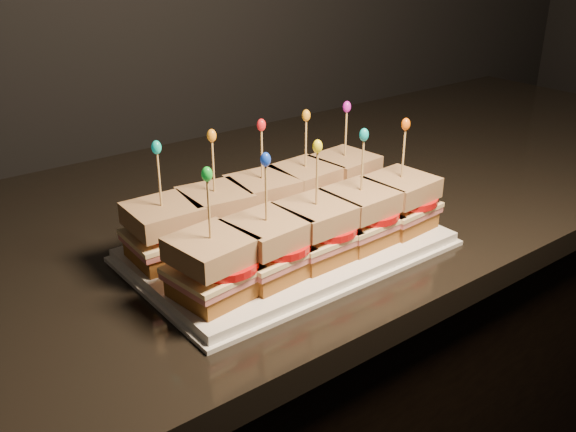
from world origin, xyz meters
TOP-DOWN VIEW (x-y plane):
  - granite_slab at (0.58, 1.64)m, footprint 2.29×0.74m
  - platter at (0.56, 1.47)m, footprint 0.40×0.25m
  - platter_rim at (0.56, 1.47)m, footprint 0.41×0.26m
  - sandwich_0_bread_bot at (0.41, 1.53)m, footprint 0.08×0.08m
  - sandwich_0_ham at (0.41, 1.53)m, footprint 0.09×0.09m
  - sandwich_0_cheese at (0.41, 1.53)m, footprint 0.09×0.09m
  - sandwich_0_tomato at (0.42, 1.52)m, footprint 0.08×0.08m
  - sandwich_0_bread_top at (0.41, 1.53)m, footprint 0.08×0.08m
  - sandwich_0_pick at (0.41, 1.53)m, footprint 0.00×0.00m
  - sandwich_0_frill at (0.41, 1.53)m, footprint 0.01×0.01m
  - sandwich_1_bread_bot at (0.49, 1.53)m, footprint 0.09×0.09m
  - sandwich_1_ham at (0.49, 1.53)m, footprint 0.10×0.10m
  - sandwich_1_cheese at (0.49, 1.53)m, footprint 0.10×0.10m
  - sandwich_1_tomato at (0.50, 1.52)m, footprint 0.08×0.08m
  - sandwich_1_bread_top at (0.49, 1.53)m, footprint 0.09×0.09m
  - sandwich_1_pick at (0.49, 1.53)m, footprint 0.00×0.00m
  - sandwich_1_frill at (0.49, 1.53)m, footprint 0.01×0.01m
  - sandwich_2_bread_bot at (0.56, 1.53)m, footprint 0.09×0.09m
  - sandwich_2_ham at (0.56, 1.53)m, footprint 0.09×0.09m
  - sandwich_2_cheese at (0.56, 1.53)m, footprint 0.10×0.09m
  - sandwich_2_tomato at (0.58, 1.52)m, footprint 0.08×0.08m
  - sandwich_2_bread_top at (0.56, 1.53)m, footprint 0.09×0.09m
  - sandwich_2_pick at (0.56, 1.53)m, footprint 0.00×0.00m
  - sandwich_2_frill at (0.56, 1.53)m, footprint 0.01×0.01m
  - sandwich_3_bread_bot at (0.64, 1.53)m, footprint 0.09×0.09m
  - sandwich_3_ham at (0.64, 1.53)m, footprint 0.09×0.09m
  - sandwich_3_cheese at (0.64, 1.53)m, footprint 0.10×0.09m
  - sandwich_3_tomato at (0.65, 1.52)m, footprint 0.08×0.08m
  - sandwich_3_bread_top at (0.64, 1.53)m, footprint 0.09×0.09m
  - sandwich_3_pick at (0.64, 1.53)m, footprint 0.00×0.00m
  - sandwich_3_frill at (0.64, 1.53)m, footprint 0.01×0.01m
  - sandwich_4_bread_bot at (0.72, 1.53)m, footprint 0.09×0.09m
  - sandwich_4_ham at (0.72, 1.53)m, footprint 0.10×0.09m
  - sandwich_4_cheese at (0.72, 1.53)m, footprint 0.10×0.09m
  - sandwich_4_tomato at (0.73, 1.52)m, footprint 0.08×0.08m
  - sandwich_4_bread_top at (0.72, 1.53)m, footprint 0.09×0.09m
  - sandwich_4_pick at (0.72, 1.53)m, footprint 0.00×0.00m
  - sandwich_4_frill at (0.72, 1.53)m, footprint 0.01×0.01m
  - sandwich_5_bread_bot at (0.41, 1.41)m, footprint 0.09×0.09m
  - sandwich_5_ham at (0.41, 1.41)m, footprint 0.10×0.10m
  - sandwich_5_cheese at (0.41, 1.41)m, footprint 0.10×0.10m
  - sandwich_5_tomato at (0.42, 1.41)m, footprint 0.08×0.08m
  - sandwich_5_bread_top at (0.41, 1.41)m, footprint 0.09×0.09m
  - sandwich_5_pick at (0.41, 1.41)m, footprint 0.00×0.00m
  - sandwich_5_frill at (0.41, 1.41)m, footprint 0.01×0.01m
  - sandwich_6_bread_bot at (0.49, 1.41)m, footprint 0.09×0.09m
  - sandwich_6_ham at (0.49, 1.41)m, footprint 0.09×0.09m
  - sandwich_6_cheese at (0.49, 1.41)m, footprint 0.10×0.09m
  - sandwich_6_tomato at (0.50, 1.41)m, footprint 0.08×0.08m
  - sandwich_6_bread_top at (0.49, 1.41)m, footprint 0.09×0.09m
  - sandwich_6_pick at (0.49, 1.41)m, footprint 0.00×0.00m
  - sandwich_6_frill at (0.49, 1.41)m, footprint 0.01×0.01m
  - sandwich_7_bread_bot at (0.56, 1.41)m, footprint 0.08×0.08m
  - sandwich_7_ham at (0.56, 1.41)m, footprint 0.09×0.09m
  - sandwich_7_cheese at (0.56, 1.41)m, footprint 0.09×0.09m
  - sandwich_7_tomato at (0.58, 1.41)m, footprint 0.08×0.08m
  - sandwich_7_bread_top at (0.56, 1.41)m, footprint 0.08×0.08m
  - sandwich_7_pick at (0.56, 1.41)m, footprint 0.00×0.00m
  - sandwich_7_frill at (0.56, 1.41)m, footprint 0.01×0.01m
  - sandwich_8_bread_bot at (0.64, 1.41)m, footprint 0.08×0.08m
  - sandwich_8_ham at (0.64, 1.41)m, footprint 0.09×0.09m
  - sandwich_8_cheese at (0.64, 1.41)m, footprint 0.09×0.09m
  - sandwich_8_tomato at (0.65, 1.41)m, footprint 0.08×0.08m
  - sandwich_8_bread_top at (0.64, 1.41)m, footprint 0.08×0.08m
  - sandwich_8_pick at (0.64, 1.41)m, footprint 0.00×0.00m
  - sandwich_8_frill at (0.64, 1.41)m, footprint 0.01×0.01m
  - sandwich_9_bread_bot at (0.72, 1.41)m, footprint 0.09×0.09m
  - sandwich_9_ham at (0.72, 1.41)m, footprint 0.09×0.09m
  - sandwich_9_cheese at (0.72, 1.41)m, footprint 0.10×0.09m
  - sandwich_9_tomato at (0.73, 1.41)m, footprint 0.08×0.08m
  - sandwich_9_bread_top at (0.72, 1.41)m, footprint 0.09×0.09m
  - sandwich_9_pick at (0.72, 1.41)m, footprint 0.00×0.00m
  - sandwich_9_frill at (0.72, 1.41)m, footprint 0.01×0.01m

SIDE VIEW (x-z plane):
  - granite_slab at x=0.58m, z-range 0.85..0.89m
  - platter_rim at x=0.56m, z-range 0.89..0.90m
  - platter at x=0.56m, z-range 0.89..0.91m
  - sandwich_0_bread_bot at x=0.41m, z-range 0.91..0.93m
  - sandwich_1_bread_bot at x=0.49m, z-range 0.91..0.93m
  - sandwich_2_bread_bot at x=0.56m, z-range 0.91..0.93m
  - sandwich_3_bread_bot at x=0.64m, z-range 0.91..0.93m
  - sandwich_4_bread_bot at x=0.72m, z-range 0.91..0.93m
  - sandwich_5_bread_bot at x=0.41m, z-range 0.91..0.93m
  - sandwich_6_bread_bot at x=0.49m, z-range 0.91..0.93m
  - sandwich_7_bread_bot at x=0.56m, z-range 0.91..0.93m
  - sandwich_8_bread_bot at x=0.64m, z-range 0.91..0.93m
  - sandwich_9_bread_bot at x=0.72m, z-range 0.91..0.93m
  - sandwich_0_ham at x=0.41m, z-range 0.93..0.94m
  - sandwich_1_ham at x=0.49m, z-range 0.93..0.94m
  - sandwich_2_ham at x=0.56m, z-range 0.93..0.94m
  - sandwich_3_ham at x=0.64m, z-range 0.93..0.94m
  - sandwich_4_ham at x=0.72m, z-range 0.93..0.94m
  - sandwich_5_ham at x=0.41m, z-range 0.93..0.94m
  - sandwich_6_ham at x=0.49m, z-range 0.93..0.94m
  - sandwich_7_ham at x=0.56m, z-range 0.93..0.94m
  - sandwich_8_ham at x=0.64m, z-range 0.93..0.94m
  - sandwich_9_ham at x=0.72m, z-range 0.93..0.94m
  - sandwich_0_cheese at x=0.41m, z-range 0.94..0.95m
  - sandwich_1_cheese at x=0.49m, z-range 0.94..0.95m
  - sandwich_2_cheese at x=0.56m, z-range 0.94..0.95m
  - sandwich_3_cheese at x=0.64m, z-range 0.94..0.95m
  - sandwich_4_cheese at x=0.72m, z-range 0.94..0.95m
  - sandwich_5_cheese at x=0.41m, z-range 0.94..0.95m
  - sandwich_6_cheese at x=0.49m, z-range 0.94..0.95m
  - sandwich_7_cheese at x=0.56m, z-range 0.94..0.95m
  - sandwich_8_cheese at x=0.64m, z-range 0.94..0.95m
  - sandwich_9_cheese at x=0.72m, z-range 0.94..0.95m
  - sandwich_0_tomato at x=0.42m, z-range 0.95..0.96m
  - sandwich_1_tomato at x=0.50m, z-range 0.95..0.96m
  - sandwich_2_tomato at x=0.58m, z-range 0.95..0.96m
  - sandwich_3_tomato at x=0.65m, z-range 0.95..0.96m
  - sandwich_4_tomato at x=0.73m, z-range 0.95..0.96m
  - sandwich_5_tomato at x=0.42m, z-range 0.95..0.96m
  - sandwich_6_tomato at x=0.50m, z-range 0.95..0.96m
  - sandwich_7_tomato at x=0.58m, z-range 0.95..0.96m
  - sandwich_8_tomato at x=0.65m, z-range 0.95..0.96m
  - sandwich_9_tomato at x=0.73m, z-range 0.95..0.96m
  - sandwich_0_bread_top at x=0.41m, z-range 0.96..0.98m
  - sandwich_1_bread_top at x=0.49m, z-range 0.96..0.98m
  - sandwich_2_bread_top at x=0.56m, z-range 0.96..0.98m
  - sandwich_3_bread_top at x=0.64m, z-range 0.96..0.98m
  - sandwich_4_bread_top at x=0.72m, z-range 0.96..0.98m
  - sandwich_5_bread_top at x=0.41m, z-range 0.96..0.98m
  - sandwich_6_bread_top at x=0.49m, z-range 0.96..0.98m
  - sandwich_7_bread_top at x=0.56m, z-range 0.96..0.98m
  - sandwich_8_bread_top at x=0.64m, z-range 0.96..0.98m
  - sandwich_9_bread_top at x=0.72m, z-range 0.96..0.98m
  - sandwich_0_pick at x=0.41m, z-range 0.97..1.06m
  - sandwich_1_pick at x=0.49m, z-range 0.97..1.06m
  - sandwich_2_pick at x=0.56m, z-range 0.97..1.06m
  - sandwich_3_pick at x=0.64m, z-range 0.97..1.06m
  - sandwich_4_pick at x=0.72m, z-range 0.97..1.06m
  - sandwich_5_pick at x=0.41m, z-range 0.97..1.06m
  - sandwich_6_pick at x=0.49m, z-range 0.97..1.06m
  - sandwich_7_pick at x=0.56m, z-range 0.97..1.06m
  - sandwich_8_pick at x=0.64m, z-range 0.97..1.06m
  - sandwich_9_pick at x=0.72m, z-range 0.97..1.06m
  - sandwich_0_frill at x=0.41m, z-range 1.05..1.07m
  - sandwich_1_frill at x=0.49m, z-range 1.05..1.07m
  - sandwich_2_frill at x=0.56m, z-range 1.05..1.07m
  - sandwich_3_frill at x=0.64m, z-range 1.05..1.07m
  - sandwich_4_frill at x=0.72m, z-range 1.05..1.07m
  - sandwich_5_frill at x=0.41m, z-range 1.05..1.07m
  - sandwich_6_frill at x=0.49m, z-range 1.05..1.07m
  - sandwich_7_frill at x=0.56m, z-range 1.05..1.07m
  - sandwich_8_frill at x=0.64m, z-range 1.05..1.07m
  - sandwich_9_frill at x=0.72m, z-range 1.05..1.07m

